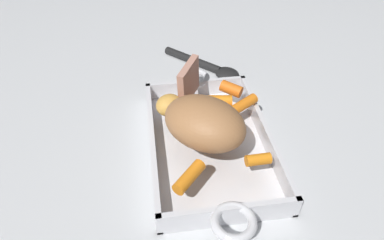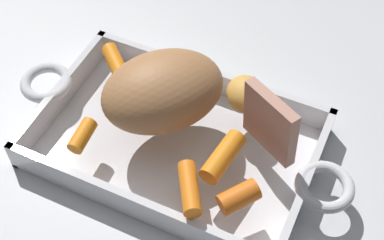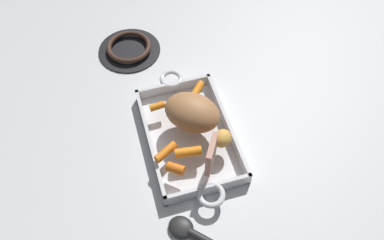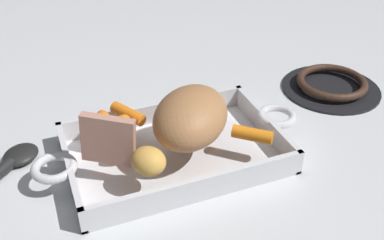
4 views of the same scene
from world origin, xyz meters
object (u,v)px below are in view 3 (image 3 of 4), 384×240
(baby_carrot_southeast, at_px, (166,152))
(baby_carrot_center_right, at_px, (188,152))
(baby_carrot_long, at_px, (197,91))
(serving_spoon, at_px, (202,239))
(baby_carrot_northeast, at_px, (157,106))
(roasting_dish, at_px, (189,136))
(baby_carrot_northwest, at_px, (176,169))
(pork_roast, at_px, (192,112))
(stove_burner_rear, at_px, (129,48))
(potato_near_roast, at_px, (222,138))
(roast_slice_outer, at_px, (211,154))

(baby_carrot_southeast, bearing_deg, baby_carrot_center_right, -107.98)
(baby_carrot_long, distance_m, serving_spoon, 0.39)
(baby_carrot_center_right, distance_m, baby_carrot_northeast, 0.16)
(roasting_dish, distance_m, baby_carrot_northwest, 0.13)
(pork_roast, height_order, stove_burner_rear, pork_roast)
(roasting_dish, xyz_separation_m, baby_carrot_long, (0.11, -0.05, 0.04))
(baby_carrot_center_right, distance_m, stove_burner_rear, 0.44)
(baby_carrot_southeast, bearing_deg, baby_carrot_northeast, -4.91)
(baby_carrot_center_right, bearing_deg, baby_carrot_northeast, 14.00)
(baby_carrot_southeast, bearing_deg, roasting_dish, -54.24)
(baby_carrot_northeast, distance_m, potato_near_roast, 0.20)
(roast_slice_outer, relative_size, potato_near_roast, 1.50)
(baby_carrot_northwest, bearing_deg, roasting_dish, -30.90)
(roast_slice_outer, xyz_separation_m, baby_carrot_southeast, (0.05, 0.10, -0.03))
(baby_carrot_northeast, bearing_deg, roasting_dish, -144.93)
(pork_roast, xyz_separation_m, roast_slice_outer, (-0.13, -0.01, -0.00))
(baby_carrot_northeast, bearing_deg, stove_burner_rear, 5.83)
(baby_carrot_southeast, xyz_separation_m, stove_burner_rear, (0.42, 0.02, -0.04))
(pork_roast, relative_size, potato_near_roast, 2.86)
(roasting_dish, distance_m, stove_burner_rear, 0.37)
(roast_slice_outer, distance_m, potato_near_roast, 0.06)
(baby_carrot_southeast, bearing_deg, roast_slice_outer, -118.04)
(baby_carrot_northwest, xyz_separation_m, serving_spoon, (-0.16, -0.02, -0.04))
(baby_carrot_southeast, relative_size, stove_burner_rear, 0.32)
(pork_roast, distance_m, stove_burner_rear, 0.36)
(baby_carrot_northwest, height_order, stove_burner_rear, baby_carrot_northwest)
(roasting_dish, distance_m, roast_slice_outer, 0.13)
(baby_carrot_northeast, relative_size, potato_near_roast, 0.80)
(roasting_dish, height_order, pork_roast, pork_roast)
(roast_slice_outer, xyz_separation_m, baby_carrot_center_right, (0.04, 0.05, -0.03))
(pork_roast, height_order, potato_near_roast, pork_roast)
(baby_carrot_northwest, distance_m, stove_burner_rear, 0.47)
(stove_burner_rear, distance_m, serving_spoon, 0.63)
(baby_carrot_northwest, relative_size, baby_carrot_long, 0.69)
(pork_roast, bearing_deg, roast_slice_outer, -175.79)
(baby_carrot_northeast, distance_m, serving_spoon, 0.36)
(roast_slice_outer, bearing_deg, potato_near_roast, -44.00)
(baby_carrot_northwest, relative_size, baby_carrot_northeast, 1.06)
(baby_carrot_center_right, bearing_deg, serving_spoon, 172.87)
(baby_carrot_southeast, height_order, stove_burner_rear, baby_carrot_southeast)
(baby_carrot_northwest, relative_size, baby_carrot_southeast, 0.69)
(baby_carrot_southeast, height_order, serving_spoon, baby_carrot_southeast)
(baby_carrot_northeast, bearing_deg, potato_near_roast, -139.07)
(baby_carrot_southeast, bearing_deg, serving_spoon, -172.82)
(baby_carrot_northwest, distance_m, baby_carrot_northeast, 0.19)
(pork_roast, distance_m, serving_spoon, 0.30)
(baby_carrot_northwest, bearing_deg, baby_carrot_center_right, -49.08)
(roasting_dish, xyz_separation_m, serving_spoon, (-0.27, 0.05, -0.00))
(baby_carrot_long, height_order, baby_carrot_southeast, same)
(roasting_dish, bearing_deg, baby_carrot_southeast, 125.76)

